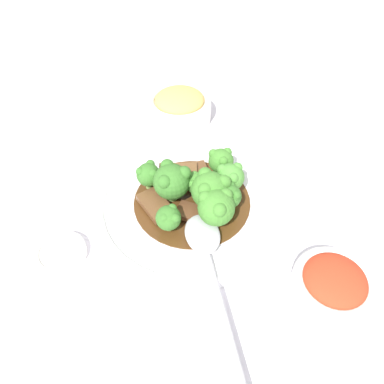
{
  "coord_description": "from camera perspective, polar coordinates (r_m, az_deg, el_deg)",
  "views": [
    {
      "loc": [
        0.31,
        0.19,
        0.43
      ],
      "look_at": [
        0.0,
        0.0,
        0.03
      ],
      "focal_mm": 35.0,
      "sensor_mm": 36.0,
      "label": 1
    }
  ],
  "objects": [
    {
      "name": "main_plate",
      "position": [
        0.56,
        0.0,
        -1.67
      ],
      "size": [
        0.28,
        0.28,
        0.02
      ],
      "color": "white",
      "rests_on": "ground_plane"
    },
    {
      "name": "broccoli_floret_6",
      "position": [
        0.54,
        0.92,
        1.31
      ],
      "size": [
        0.03,
        0.03,
        0.04
      ],
      "color": "#8EB756",
      "rests_on": "main_plate"
    },
    {
      "name": "broccoli_floret_7",
      "position": [
        0.56,
        4.44,
        4.78
      ],
      "size": [
        0.04,
        0.04,
        0.05
      ],
      "color": "#8EB756",
      "rests_on": "main_plate"
    },
    {
      "name": "broccoli_floret_3",
      "position": [
        0.53,
        -3.14,
        1.68
      ],
      "size": [
        0.05,
        0.05,
        0.06
      ],
      "color": "#7FA84C",
      "rests_on": "main_plate"
    },
    {
      "name": "side_bowl_kimchi",
      "position": [
        0.49,
        20.48,
        -13.33
      ],
      "size": [
        0.1,
        0.1,
        0.06
      ],
      "color": "white",
      "rests_on": "ground_plane"
    },
    {
      "name": "broccoli_floret_8",
      "position": [
        0.52,
        5.68,
        -0.6
      ],
      "size": [
        0.03,
        0.03,
        0.05
      ],
      "color": "#8EB756",
      "rests_on": "main_plate"
    },
    {
      "name": "beef_strip_1",
      "position": [
        0.53,
        0.43,
        -3.34
      ],
      "size": [
        0.04,
        0.06,
        0.01
      ],
      "color": "#56331E",
      "rests_on": "main_plate"
    },
    {
      "name": "broccoli_floret_1",
      "position": [
        0.5,
        3.72,
        -2.29
      ],
      "size": [
        0.05,
        0.05,
        0.06
      ],
      "color": "#7FA84C",
      "rests_on": "main_plate"
    },
    {
      "name": "serving_spoon",
      "position": [
        0.49,
        2.07,
        -8.1
      ],
      "size": [
        0.19,
        0.18,
        0.01
      ],
      "color": "#B7B7BC",
      "rests_on": "main_plate"
    },
    {
      "name": "broccoli_floret_5",
      "position": [
        0.5,
        -3.44,
        -4.0
      ],
      "size": [
        0.03,
        0.03,
        0.04
      ],
      "color": "#7FA84C",
      "rests_on": "main_plate"
    },
    {
      "name": "paper_napkin",
      "position": [
        0.63,
        -20.44,
        1.03
      ],
      "size": [
        0.13,
        0.11,
        0.01
      ],
      "color": "silver",
      "rests_on": "ground_plane"
    },
    {
      "name": "sauce_dish",
      "position": [
        0.54,
        -19.31,
        -8.68
      ],
      "size": [
        0.07,
        0.07,
        0.01
      ],
      "color": "white",
      "rests_on": "ground_plane"
    },
    {
      "name": "beef_strip_0",
      "position": [
        0.58,
        -2.14,
        2.79
      ],
      "size": [
        0.06,
        0.07,
        0.02
      ],
      "color": "brown",
      "rests_on": "main_plate"
    },
    {
      "name": "broccoli_floret_0",
      "position": [
        0.52,
        2.92,
        0.5
      ],
      "size": [
        0.05,
        0.05,
        0.06
      ],
      "color": "#8EB756",
      "rests_on": "main_plate"
    },
    {
      "name": "beef_strip_2",
      "position": [
        0.54,
        -5.58,
        -2.01
      ],
      "size": [
        0.05,
        0.07,
        0.01
      ],
      "color": "brown",
      "rests_on": "main_plate"
    },
    {
      "name": "broccoli_floret_2",
      "position": [
        0.55,
        -6.68,
        2.69
      ],
      "size": [
        0.04,
        0.04,
        0.04
      ],
      "color": "#7FA84C",
      "rests_on": "main_plate"
    },
    {
      "name": "ground_plane",
      "position": [
        0.56,
        0.0,
        -2.33
      ],
      "size": [
        4.0,
        4.0,
        0.0
      ],
      "primitive_type": "plane",
      "color": "silver"
    },
    {
      "name": "broccoli_floret_4",
      "position": [
        0.54,
        5.87,
        2.29
      ],
      "size": [
        0.04,
        0.04,
        0.05
      ],
      "color": "#8EB756",
      "rests_on": "main_plate"
    },
    {
      "name": "beef_strip_3",
      "position": [
        0.57,
        1.59,
        2.05
      ],
      "size": [
        0.07,
        0.07,
        0.01
      ],
      "color": "brown",
      "rests_on": "main_plate"
    },
    {
      "name": "side_bowl_appetizer",
      "position": [
        0.71,
        -1.89,
        12.88
      ],
      "size": [
        0.12,
        0.12,
        0.06
      ],
      "color": "white",
      "rests_on": "ground_plane"
    }
  ]
}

